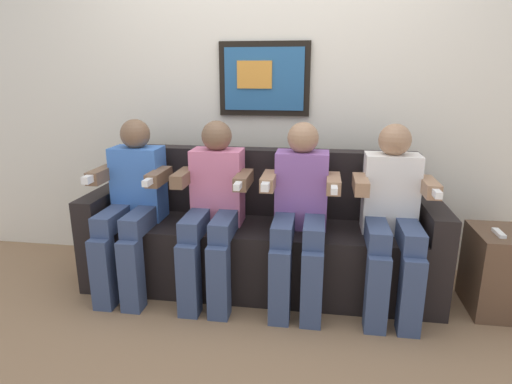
% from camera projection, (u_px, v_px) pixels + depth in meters
% --- Properties ---
extents(ground_plane, '(6.10, 6.10, 0.00)m').
position_uv_depth(ground_plane, '(252.00, 308.00, 2.64)').
color(ground_plane, '#8C6B4C').
extents(back_wall_assembly, '(4.69, 0.10, 2.60)m').
position_uv_depth(back_wall_assembly, '(269.00, 86.00, 3.01)').
color(back_wall_assembly, silver).
rests_on(back_wall_assembly, ground_plane).
extents(couch, '(2.29, 0.58, 0.90)m').
position_uv_depth(couch, '(260.00, 241.00, 2.86)').
color(couch, black).
rests_on(couch, ground_plane).
extents(person_leftmost, '(0.46, 0.56, 1.11)m').
position_uv_depth(person_leftmost, '(132.00, 201.00, 2.74)').
color(person_leftmost, '#3F72CC').
rests_on(person_leftmost, ground_plane).
extents(person_left_center, '(0.46, 0.56, 1.11)m').
position_uv_depth(person_left_center, '(214.00, 204.00, 2.66)').
color(person_left_center, pink).
rests_on(person_left_center, ground_plane).
extents(person_right_center, '(0.46, 0.56, 1.11)m').
position_uv_depth(person_right_center, '(300.00, 208.00, 2.58)').
color(person_right_center, '#8C59A5').
rests_on(person_right_center, ground_plane).
extents(person_rightmost, '(0.46, 0.56, 1.11)m').
position_uv_depth(person_rightmost, '(392.00, 213.00, 2.50)').
color(person_rightmost, white).
rests_on(person_rightmost, ground_plane).
extents(side_table_right, '(0.40, 0.40, 0.50)m').
position_uv_depth(side_table_right, '(505.00, 272.00, 2.56)').
color(side_table_right, brown).
rests_on(side_table_right, ground_plane).
extents(spare_remote_on_table, '(0.04, 0.13, 0.02)m').
position_uv_depth(spare_remote_on_table, '(499.00, 233.00, 2.45)').
color(spare_remote_on_table, white).
rests_on(spare_remote_on_table, side_table_right).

